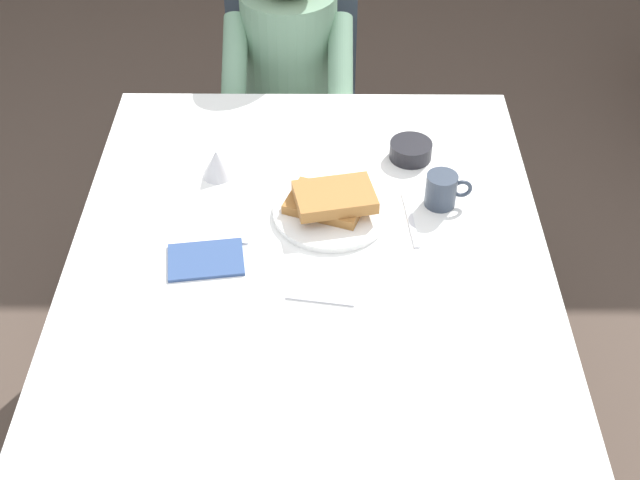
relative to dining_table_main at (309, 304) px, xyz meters
The scene contains 13 objects.
ground_plane 0.65m from the dining_table_main, ahead, with size 14.00×14.00×0.00m, color brown.
dining_table_main is the anchor object (origin of this frame).
chair_diner 1.18m from the dining_table_main, 93.88° to the left, with size 0.44×0.45×0.93m.
diner_person 1.02m from the dining_table_main, 94.47° to the left, with size 0.40×0.43×1.12m.
plate_breakfast 0.24m from the dining_table_main, 76.48° to the left, with size 0.28×0.28×0.02m, color white.
breakfast_stack 0.26m from the dining_table_main, 76.80° to the left, with size 0.23×0.18×0.06m.
cup_coffee 0.43m from the dining_table_main, 38.63° to the left, with size 0.11×0.08×0.08m.
bowl_butter 0.53m from the dining_table_main, 59.84° to the left, with size 0.11×0.11×0.04m, color black.
syrup_pitcher 0.45m from the dining_table_main, 122.94° to the left, with size 0.08×0.08×0.07m.
fork_left_of_plate 0.25m from the dining_table_main, 126.01° to the left, with size 0.18×0.01×0.01m, color silver.
knife_right_of_plate 0.32m from the dining_table_main, 38.48° to the left, with size 0.20×0.01×0.01m, color silver.
spoon_near_edge 0.12m from the dining_table_main, 70.75° to the right, with size 0.15×0.01×0.01m, color silver.
napkin_folded 0.26m from the dining_table_main, 168.78° to the left, with size 0.17×0.12×0.01m, color #334C7F.
Camera 1 is at (0.04, -1.33, 2.04)m, focal length 46.98 mm.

